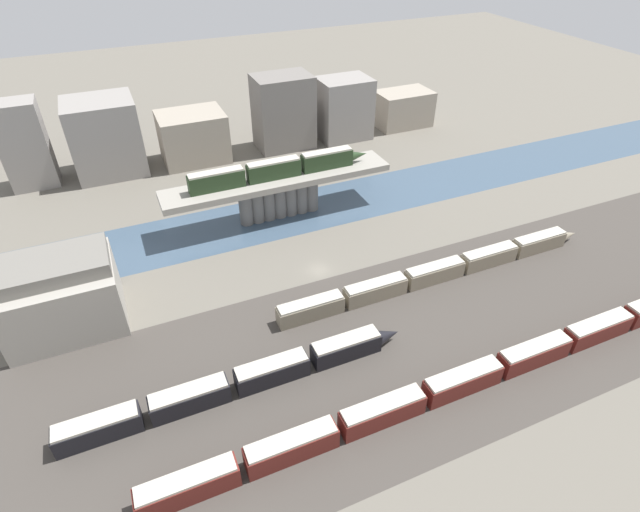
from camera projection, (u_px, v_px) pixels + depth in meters
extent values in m
plane|color=#666056|center=(319.00, 270.00, 99.66)|extent=(400.00, 400.00, 0.00)
cube|color=#423D38|center=(376.00, 353.00, 81.92)|extent=(280.00, 42.00, 0.01)
cube|color=#3D5166|center=(280.00, 216.00, 116.39)|extent=(320.00, 18.56, 0.01)
cube|color=gray|center=(278.00, 180.00, 110.90)|extent=(51.85, 8.76, 1.42)
cylinder|color=slate|center=(246.00, 207.00, 111.30)|extent=(3.05, 3.05, 8.57)
cylinder|color=slate|center=(257.00, 204.00, 112.15)|extent=(3.05, 3.05, 8.57)
cylinder|color=slate|center=(268.00, 202.00, 113.01)|extent=(3.05, 3.05, 8.57)
cylinder|color=slate|center=(279.00, 200.00, 113.86)|extent=(3.05, 3.05, 8.57)
cylinder|color=slate|center=(290.00, 197.00, 114.71)|extent=(3.05, 3.05, 8.57)
cylinder|color=slate|center=(301.00, 195.00, 115.56)|extent=(3.05, 3.05, 8.57)
cylinder|color=slate|center=(311.00, 193.00, 116.41)|extent=(3.05, 3.05, 8.57)
cube|color=#23381E|center=(217.00, 181.00, 104.99)|extent=(11.96, 2.66, 3.74)
cube|color=#B7B2A3|center=(215.00, 172.00, 103.76)|extent=(11.48, 2.44, 0.40)
cube|color=#23381E|center=(274.00, 170.00, 109.08)|extent=(11.96, 2.66, 3.74)
cube|color=#B7B2A3|center=(273.00, 162.00, 107.85)|extent=(11.48, 2.44, 0.40)
cube|color=#23381E|center=(327.00, 160.00, 113.17)|extent=(11.96, 2.66, 3.74)
cube|color=#B7B2A3|center=(327.00, 152.00, 111.94)|extent=(11.48, 2.44, 0.40)
cone|color=#23381E|center=(359.00, 155.00, 115.88)|extent=(4.19, 2.39, 2.39)
cube|color=#5B1E19|center=(188.00, 487.00, 61.62)|extent=(12.73, 2.93, 3.47)
cube|color=#B7B2A3|center=(186.00, 479.00, 60.48)|extent=(12.22, 2.70, 0.40)
cube|color=#5B1E19|center=(292.00, 448.00, 66.02)|extent=(12.73, 2.93, 3.47)
cube|color=#B7B2A3|center=(291.00, 439.00, 64.88)|extent=(12.22, 2.70, 0.40)
cube|color=#5B1E19|center=(382.00, 413.00, 70.42)|extent=(12.73, 2.93, 3.47)
cube|color=#B7B2A3|center=(383.00, 404.00, 69.28)|extent=(12.22, 2.70, 0.40)
cube|color=#5B1E19|center=(462.00, 382.00, 74.82)|extent=(12.73, 2.93, 3.47)
cube|color=#B7B2A3|center=(464.00, 373.00, 73.68)|extent=(12.22, 2.70, 0.40)
cube|color=#5B1E19|center=(533.00, 355.00, 79.22)|extent=(12.73, 2.93, 3.47)
cube|color=#B7B2A3|center=(536.00, 346.00, 78.08)|extent=(12.22, 2.70, 0.40)
cube|color=#5B1E19|center=(597.00, 330.00, 83.62)|extent=(12.73, 2.93, 3.47)
cube|color=#B7B2A3|center=(601.00, 322.00, 82.48)|extent=(12.22, 2.70, 0.40)
cube|color=black|center=(98.00, 429.00, 68.33)|extent=(11.47, 3.12, 3.35)
cube|color=#B7B2A3|center=(95.00, 421.00, 67.22)|extent=(11.02, 2.87, 0.40)
cube|color=black|center=(190.00, 399.00, 72.37)|extent=(11.47, 3.12, 3.35)
cube|color=#B7B2A3|center=(188.00, 391.00, 71.26)|extent=(11.02, 2.87, 0.40)
cube|color=black|center=(272.00, 372.00, 76.41)|extent=(11.47, 3.12, 3.35)
cube|color=#B7B2A3|center=(271.00, 364.00, 75.30)|extent=(11.02, 2.87, 0.40)
cube|color=black|center=(346.00, 348.00, 80.46)|extent=(11.47, 3.12, 3.35)
cube|color=#B7B2A3|center=(346.00, 340.00, 79.35)|extent=(11.02, 2.87, 0.40)
cone|color=black|center=(388.00, 335.00, 83.04)|extent=(4.02, 2.81, 2.81)
cube|color=gray|center=(311.00, 310.00, 87.82)|extent=(12.14, 2.82, 3.27)
cube|color=#B7B2A3|center=(310.00, 302.00, 86.73)|extent=(11.66, 2.59, 0.40)
cube|color=gray|center=(375.00, 291.00, 91.97)|extent=(12.14, 2.82, 3.27)
cube|color=#B7B2A3|center=(376.00, 283.00, 90.89)|extent=(11.66, 2.59, 0.40)
cube|color=gray|center=(434.00, 274.00, 96.13)|extent=(12.14, 2.82, 3.27)
cube|color=#B7B2A3|center=(436.00, 266.00, 95.04)|extent=(11.66, 2.59, 0.40)
cube|color=gray|center=(488.00, 258.00, 100.28)|extent=(12.14, 2.82, 3.27)
cube|color=#B7B2A3|center=(490.00, 250.00, 99.20)|extent=(11.66, 2.59, 0.40)
cube|color=gray|center=(538.00, 243.00, 104.44)|extent=(12.14, 2.82, 3.27)
cube|color=#B7B2A3|center=(541.00, 236.00, 103.35)|extent=(11.66, 2.59, 0.40)
cone|color=gray|center=(568.00, 235.00, 107.17)|extent=(4.25, 2.54, 2.54)
cube|color=#9E998E|center=(62.00, 299.00, 84.22)|extent=(18.56, 14.66, 11.21)
cube|color=slate|center=(49.00, 267.00, 80.17)|extent=(18.18, 10.26, 2.46)
cube|color=gray|center=(24.00, 145.00, 122.47)|extent=(10.76, 8.39, 21.56)
cube|color=gray|center=(105.00, 137.00, 129.27)|extent=(17.17, 15.33, 19.37)
cube|color=gray|center=(193.00, 137.00, 136.96)|extent=(17.55, 13.77, 13.23)
cube|color=slate|center=(283.00, 112.00, 142.23)|extent=(16.04, 11.41, 20.51)
cube|color=gray|center=(344.00, 109.00, 148.42)|extent=(15.07, 11.44, 17.69)
cube|color=gray|center=(403.00, 109.00, 158.20)|extent=(17.18, 10.97, 10.79)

